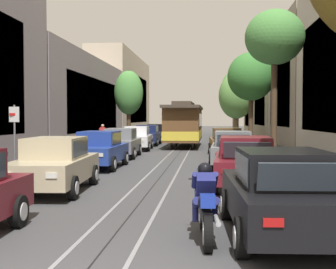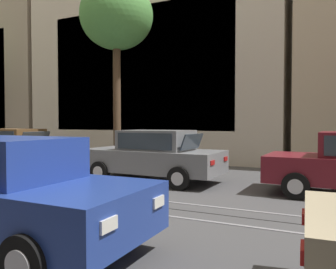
# 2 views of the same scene
# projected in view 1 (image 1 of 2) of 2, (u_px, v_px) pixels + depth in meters

# --- Properties ---
(ground_plane) EXTENTS (170.88, 170.88, 0.00)m
(ground_plane) POSITION_uv_depth(u_px,v_px,m) (183.00, 148.00, 31.86)
(ground_plane) COLOR #424244
(trolley_track_rails) EXTENTS (1.14, 76.35, 0.01)m
(trolley_track_rails) POSITION_uv_depth(u_px,v_px,m) (186.00, 144.00, 36.67)
(trolley_track_rails) COLOR gray
(trolley_track_rails) RESTS_ON ground
(building_facade_left) EXTENTS (5.79, 68.05, 10.26)m
(building_facade_left) POSITION_uv_depth(u_px,v_px,m) (73.00, 91.00, 38.62)
(building_facade_left) COLOR gray
(building_facade_left) RESTS_ON ground
(building_facade_right) EXTENTS (5.90, 68.05, 10.00)m
(building_facade_right) POSITION_uv_depth(u_px,v_px,m) (316.00, 85.00, 33.92)
(building_facade_right) COLOR #BCAD93
(building_facade_right) RESTS_ON ground
(parked_car_beige_second_left) EXTENTS (2.15, 4.42, 1.58)m
(parked_car_beige_second_left) POSITION_uv_depth(u_px,v_px,m) (55.00, 164.00, 13.18)
(parked_car_beige_second_left) COLOR #C1B28E
(parked_car_beige_second_left) RESTS_ON ground
(parked_car_blue_mid_left) EXTENTS (2.01, 4.37, 1.58)m
(parked_car_blue_mid_left) POSITION_uv_depth(u_px,v_px,m) (99.00, 149.00, 19.31)
(parked_car_blue_mid_left) COLOR #233D93
(parked_car_blue_mid_left) RESTS_ON ground
(parked_car_grey_fourth_left) EXTENTS (2.08, 4.40, 1.58)m
(parked_car_grey_fourth_left) POSITION_uv_depth(u_px,v_px,m) (120.00, 143.00, 24.56)
(parked_car_grey_fourth_left) COLOR slate
(parked_car_grey_fourth_left) RESTS_ON ground
(parked_car_white_fifth_left) EXTENTS (2.15, 4.42, 1.58)m
(parked_car_white_fifth_left) POSITION_uv_depth(u_px,v_px,m) (137.00, 138.00, 30.13)
(parked_car_white_fifth_left) COLOR silver
(parked_car_white_fifth_left) RESTS_ON ground
(parked_car_navy_sixth_left) EXTENTS (2.02, 4.37, 1.58)m
(parked_car_navy_sixth_left) POSITION_uv_depth(u_px,v_px,m) (147.00, 135.00, 35.36)
(parked_car_navy_sixth_left) COLOR #19234C
(parked_car_navy_sixth_left) RESTS_ON ground
(parked_car_black_far_left) EXTENTS (2.02, 4.37, 1.58)m
(parked_car_black_far_left) POSITION_uv_depth(u_px,v_px,m) (156.00, 133.00, 40.79)
(parked_car_black_far_left) COLOR black
(parked_car_black_far_left) RESTS_ON ground
(parked_car_black_near_right) EXTENTS (2.13, 4.42, 1.58)m
(parked_car_black_near_right) POSITION_uv_depth(u_px,v_px,m) (282.00, 193.00, 8.14)
(parked_car_black_near_right) COLOR black
(parked_car_black_near_right) RESTS_ON ground
(parked_car_maroon_second_right) EXTENTS (2.14, 4.42, 1.58)m
(parked_car_maroon_second_right) POSITION_uv_depth(u_px,v_px,m) (245.00, 162.00, 13.84)
(parked_car_maroon_second_right) COLOR maroon
(parked_car_maroon_second_right) RESTS_ON ground
(parked_car_grey_mid_right) EXTENTS (2.12, 4.41, 1.58)m
(parked_car_grey_mid_right) POSITION_uv_depth(u_px,v_px,m) (233.00, 149.00, 19.41)
(parked_car_grey_mid_right) COLOR slate
(parked_car_grey_mid_right) RESTS_ON ground
(parked_car_brown_fourth_right) EXTENTS (2.08, 4.40, 1.58)m
(parked_car_brown_fourth_right) POSITION_uv_depth(u_px,v_px,m) (226.00, 142.00, 25.63)
(parked_car_brown_fourth_right) COLOR brown
(parked_car_brown_fourth_right) RESTS_ON ground
(street_tree_kerb_left_second) EXTENTS (2.51, 2.19, 6.26)m
(street_tree_kerb_left_second) POSITION_uv_depth(u_px,v_px,m) (129.00, 93.00, 39.12)
(street_tree_kerb_left_second) COLOR #4C3826
(street_tree_kerb_left_second) RESTS_ON ground
(street_tree_kerb_right_second) EXTENTS (2.87, 2.90, 7.39)m
(street_tree_kerb_right_second) POSITION_uv_depth(u_px,v_px,m) (275.00, 39.00, 21.79)
(street_tree_kerb_right_second) COLOR #4C3826
(street_tree_kerb_right_second) RESTS_ON ground
(street_tree_kerb_right_mid) EXTENTS (3.55, 3.53, 7.10)m
(street_tree_kerb_right_mid) POSITION_uv_depth(u_px,v_px,m) (251.00, 77.00, 33.93)
(street_tree_kerb_right_mid) COLOR #4C3826
(street_tree_kerb_right_mid) RESTS_ON ground
(street_tree_kerb_right_fourth) EXTENTS (3.59, 3.93, 6.70)m
(street_tree_kerb_right_fourth) POSITION_uv_depth(u_px,v_px,m) (236.00, 96.00, 45.54)
(street_tree_kerb_right_fourth) COLOR brown
(street_tree_kerb_right_fourth) RESTS_ON ground
(street_tree_kerb_right_far) EXTENTS (3.27, 3.01, 8.06)m
(street_tree_kerb_right_far) POSITION_uv_depth(u_px,v_px,m) (235.00, 87.00, 57.07)
(street_tree_kerb_right_far) COLOR #4C3826
(street_tree_kerb_right_far) RESTS_ON ground
(cable_car_trolley) EXTENTS (2.70, 9.16, 3.28)m
(cable_car_trolley) POSITION_uv_depth(u_px,v_px,m) (184.00, 124.00, 33.08)
(cable_car_trolley) COLOR brown
(cable_car_trolley) RESTS_ON ground
(motorcycle_with_rider) EXTENTS (0.57, 1.99, 1.37)m
(motorcycle_with_rider) POSITION_uv_depth(u_px,v_px,m) (205.00, 204.00, 7.88)
(motorcycle_with_rider) COLOR black
(motorcycle_with_rider) RESTS_ON ground
(pedestrian_on_left_pavement) EXTENTS (0.55, 0.24, 1.66)m
(pedestrian_on_left_pavement) POSITION_uv_depth(u_px,v_px,m) (103.00, 134.00, 34.71)
(pedestrian_on_left_pavement) COLOR #4C4233
(pedestrian_on_left_pavement) RESTS_ON ground
(fire_hydrant) EXTENTS (0.40, 0.22, 0.84)m
(fire_hydrant) POSITION_uv_depth(u_px,v_px,m) (317.00, 185.00, 11.67)
(fire_hydrant) COLOR #B2B2B7
(fire_hydrant) RESTS_ON ground
(street_sign_post) EXTENTS (0.36, 0.09, 2.56)m
(street_sign_post) POSITION_uv_depth(u_px,v_px,m) (15.00, 135.00, 14.21)
(street_sign_post) COLOR slate
(street_sign_post) RESTS_ON ground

